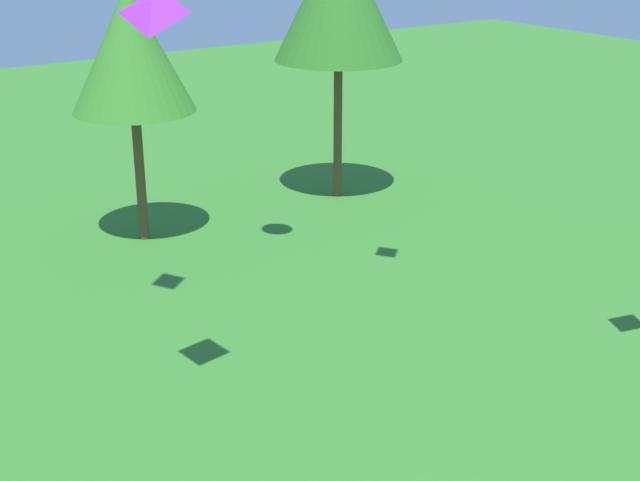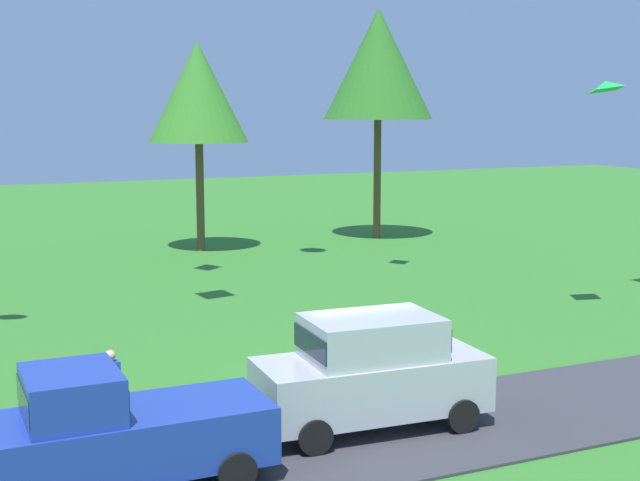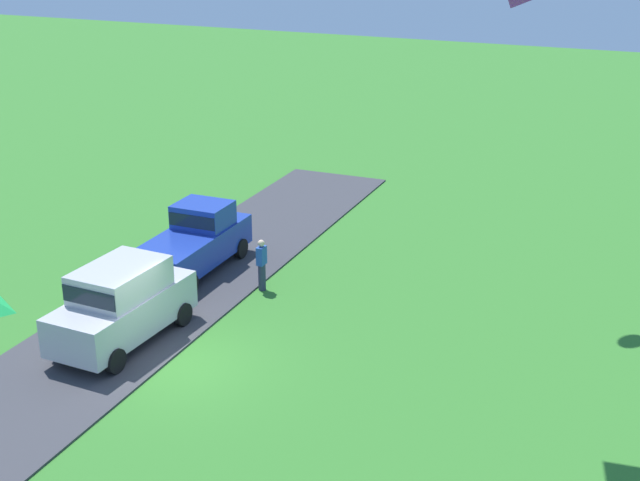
# 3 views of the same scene
# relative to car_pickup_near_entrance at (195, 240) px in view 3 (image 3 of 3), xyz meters

# --- Properties ---
(ground_plane) EXTENTS (120.00, 120.00, 0.00)m
(ground_plane) POSITION_rel_car_pickup_near_entrance_xyz_m (5.84, 2.93, -1.11)
(ground_plane) COLOR #337528
(pavement_strip) EXTENTS (36.00, 4.40, 0.06)m
(pavement_strip) POSITION_rel_car_pickup_near_entrance_xyz_m (5.84, 0.36, -1.08)
(pavement_strip) COLOR #38383D
(pavement_strip) RESTS_ON ground
(car_pickup_near_entrance) EXTENTS (5.00, 2.05, 2.14)m
(car_pickup_near_entrance) POSITION_rel_car_pickup_near_entrance_xyz_m (0.00, 0.00, 0.00)
(car_pickup_near_entrance) COLOR #1E389E
(car_pickup_near_entrance) RESTS_ON ground
(car_suv_far_end) EXTENTS (4.70, 2.25, 2.28)m
(car_suv_far_end) POSITION_rel_car_pickup_near_entrance_xyz_m (5.34, 0.81, 0.19)
(car_suv_far_end) COLOR #B7B7BC
(car_suv_far_end) RESTS_ON ground
(person_on_lawn) EXTENTS (0.36, 0.24, 1.71)m
(person_on_lawn) POSITION_rel_car_pickup_near_entrance_xyz_m (0.57, 2.76, -0.23)
(person_on_lawn) COLOR #2D334C
(person_on_lawn) RESTS_ON ground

